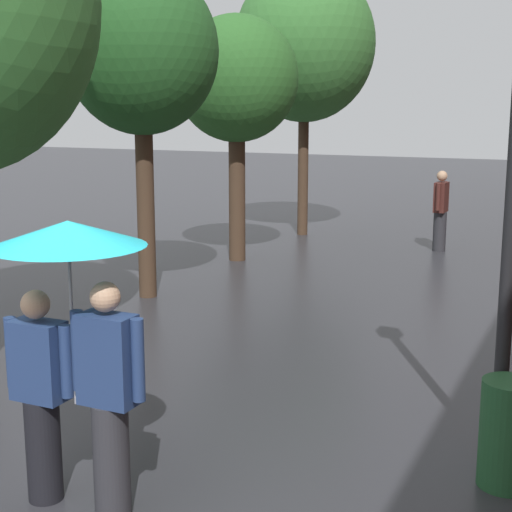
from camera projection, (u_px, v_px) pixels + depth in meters
name	position (u px, v px, depth m)	size (l,w,h in m)	color
street_tree_1	(141.00, 53.00, 11.14)	(2.26, 2.26, 4.90)	#473323
street_tree_2	(237.00, 81.00, 13.99)	(2.27, 2.27, 4.53)	#473323
street_tree_3	(305.00, 45.00, 16.71)	(3.08, 3.08, 5.90)	#473323
couple_under_umbrella	(72.00, 325.00, 5.37)	(1.20, 1.08, 2.13)	black
litter_bin	(508.00, 434.00, 5.88)	(0.44, 0.44, 0.85)	#1E4C28
pedestrian_walking_midground	(441.00, 210.00, 15.39)	(0.26, 0.59, 1.62)	#2D2D33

